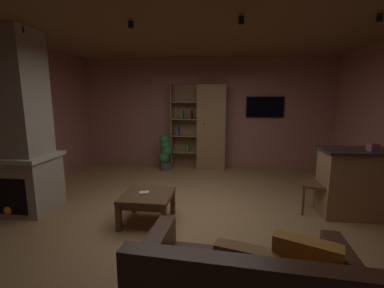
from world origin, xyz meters
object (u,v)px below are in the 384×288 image
Objects in this scene: dining_chair at (323,181)px; stone_fireplace at (18,133)px; kitchen_bar_counter at (373,183)px; potted_floor_plant at (165,152)px; bookshelf_cabinet at (208,128)px; coffee_table at (147,199)px; wall_mounted_tv at (265,107)px; table_book_0 at (144,193)px; tissue_box at (373,147)px.

stone_fireplace is at bearing -174.95° from dining_chair.
potted_floor_plant is (-3.69, 2.21, -0.07)m from kitchen_bar_counter.
coffee_table is (-0.68, -3.07, -0.70)m from bookshelf_cabinet.
dining_chair is 2.93m from wall_mounted_tv.
kitchen_bar_counter is 3.13m from wall_mounted_tv.
stone_fireplace reaches higher than potted_floor_plant.
dining_chair is 3.71m from potted_floor_plant.
table_book_0 is 0.15× the size of wall_mounted_tv.
table_book_0 is at bearing -5.00° from stone_fireplace.
wall_mounted_tv is at bearing 36.60° from stone_fireplace.
tissue_box is at bearing -140.26° from kitchen_bar_counter.
kitchen_bar_counter reaches higher than table_book_0.
stone_fireplace reaches higher than tissue_box.
potted_floor_plant is at bearing -168.99° from wall_mounted_tv.
kitchen_bar_counter reaches higher than potted_floor_plant.
tissue_box is 0.13× the size of dining_chair.
kitchen_bar_counter is 1.65× the size of wall_mounted_tv.
wall_mounted_tv is at bearing 8.45° from bookshelf_cabinet.
wall_mounted_tv is at bearing 111.64° from tissue_box.
tissue_box is 0.82m from dining_chair.
coffee_table is at bearing -102.44° from bookshelf_cabinet.
dining_chair is at bearing 12.77° from coffee_table.
kitchen_bar_counter is 3.42m from table_book_0.
kitchen_bar_counter is (5.40, 0.41, -0.74)m from stone_fireplace.
coffee_table is 0.10m from table_book_0.
bookshelf_cabinet is 17.60× the size of tissue_box.
wall_mounted_tv is (-0.52, 2.69, 1.04)m from dining_chair.
stone_fireplace is at bearing 175.00° from table_book_0.
coffee_table is 2.83m from potted_floor_plant.
wall_mounted_tv is at bearing 57.43° from coffee_table.
tissue_box is 0.13× the size of wall_mounted_tv.
table_book_0 is (2.04, -0.18, -0.82)m from stone_fireplace.
stone_fireplace reaches higher than wall_mounted_tv.
kitchen_bar_counter is 4.30m from potted_floor_plant.
tissue_box is at bearing 8.64° from table_book_0.
stone_fireplace is 20.73× the size of table_book_0.
kitchen_bar_counter is at bearing -65.51° from wall_mounted_tv.
stone_fireplace is 3.02× the size of dining_chair.
tissue_box reaches higher than dining_chair.
bookshelf_cabinet is 1.23m from potted_floor_plant.
bookshelf_cabinet reaches higher than tissue_box.
stone_fireplace is at bearing -176.59° from tissue_box.
coffee_table is at bearing -171.26° from tissue_box.
stone_fireplace is 3.95× the size of coffee_table.
stone_fireplace is 4.00m from bookshelf_cabinet.
dining_chair is at bearing -36.56° from potted_floor_plant.
kitchen_bar_counter is 1.69× the size of potted_floor_plant.
stone_fireplace is 2.20m from table_book_0.
bookshelf_cabinet reaches higher than wall_mounted_tv.
bookshelf_cabinet is 3.22m from coffee_table.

